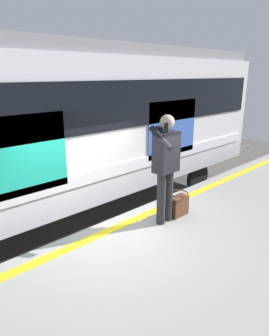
# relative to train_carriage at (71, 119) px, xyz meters

# --- Properties ---
(ground_plane) EXTENTS (25.18, 25.18, 0.00)m
(ground_plane) POSITION_rel_train_carriage_xyz_m (0.72, 2.13, -2.43)
(ground_plane) COLOR #4C4742
(platform) EXTENTS (16.79, 4.09, 1.06)m
(platform) POSITION_rel_train_carriage_xyz_m (0.72, 4.18, -1.90)
(platform) COLOR gray
(platform) RESTS_ON ground
(safety_line) EXTENTS (16.45, 0.16, 0.01)m
(safety_line) POSITION_rel_train_carriage_xyz_m (0.72, 2.43, -1.37)
(safety_line) COLOR yellow
(safety_line) RESTS_ON platform
(track_rail_near) EXTENTS (21.83, 0.08, 0.16)m
(track_rail_near) POSITION_rel_train_carriage_xyz_m (0.72, 0.71, -2.35)
(track_rail_near) COLOR slate
(track_rail_near) RESTS_ON ground
(track_rail_far) EXTENTS (21.83, 0.08, 0.16)m
(track_rail_far) POSITION_rel_train_carriage_xyz_m (0.72, -0.72, -2.35)
(track_rail_far) COLOR slate
(track_rail_far) RESTS_ON ground
(train_carriage) EXTENTS (10.27, 2.77, 3.79)m
(train_carriage) POSITION_rel_train_carriage_xyz_m (0.00, 0.00, 0.00)
(train_carriage) COLOR silver
(train_carriage) RESTS_ON ground
(passenger) EXTENTS (0.57, 0.55, 1.74)m
(passenger) POSITION_rel_train_carriage_xyz_m (0.10, 2.80, -0.34)
(passenger) COLOR #262628
(passenger) RESTS_ON platform
(handbag) EXTENTS (0.36, 0.33, 0.41)m
(handbag) POSITION_rel_train_carriage_xyz_m (-0.25, 2.82, -1.18)
(handbag) COLOR #59331E
(handbag) RESTS_ON platform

